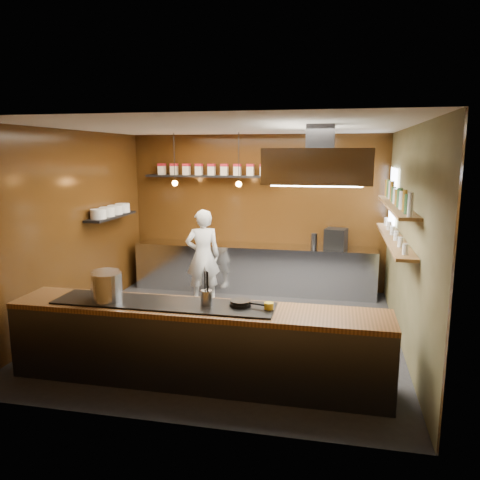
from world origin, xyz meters
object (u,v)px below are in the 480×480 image
(extractor_hood, at_px, (320,164))
(chef, at_px, (203,256))
(stockpot_large, at_px, (105,284))
(espresso_machine, at_px, (336,238))
(stockpot_small, at_px, (107,287))

(extractor_hood, xyz_separation_m, chef, (-2.07, 1.72, -1.67))
(stockpot_large, distance_m, espresso_machine, 4.61)
(extractor_hood, relative_size, espresso_machine, 5.35)
(stockpot_large, height_order, stockpot_small, same)
(extractor_hood, distance_m, chef, 3.17)
(stockpot_large, distance_m, chef, 2.93)
(espresso_machine, bearing_deg, chef, -146.18)
(extractor_hood, bearing_deg, chef, 140.28)
(stockpot_small, xyz_separation_m, espresso_machine, (2.60, 3.86, -0.02))
(stockpot_small, height_order, chef, chef)
(extractor_hood, bearing_deg, stockpot_small, -151.74)
(extractor_hood, height_order, stockpot_large, extractor_hood)
(chef, bearing_deg, stockpot_large, 59.59)
(stockpot_large, xyz_separation_m, chef, (0.36, 2.89, -0.27))
(stockpot_large, xyz_separation_m, stockpot_small, (0.07, -0.10, 0.00))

